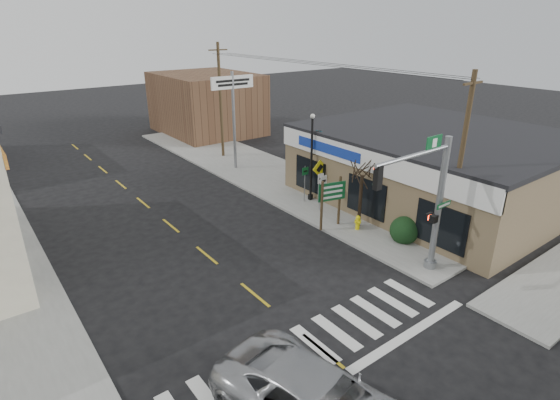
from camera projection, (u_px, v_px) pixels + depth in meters
ground at (323, 351)px, 14.39m from camera, size 140.00×140.00×0.00m
sidewalk_right at (291, 184)px, 29.00m from camera, size 6.00×38.00×0.13m
center_line at (207, 255)px, 20.30m from camera, size 0.12×56.00×0.01m
crosswalk at (315, 344)px, 14.68m from camera, size 11.00×2.20×0.01m
thrift_store at (436, 167)px, 26.17m from camera, size 12.00×14.00×4.00m
bldg_distant_right at (207, 103)px, 42.20m from camera, size 8.00×10.00×5.60m
traffic_signal_pole at (431, 194)px, 17.34m from camera, size 4.73×0.38×6.00m
guide_sign at (331, 196)px, 22.14m from camera, size 1.52×0.13×2.66m
fire_hydrant at (358, 222)px, 22.40m from camera, size 0.24×0.24×0.77m
ped_crossing_sign at (319, 174)px, 25.18m from camera, size 1.04×0.07×2.66m
lamp_post at (312, 151)px, 25.31m from camera, size 0.67×0.53×5.17m
dance_center_sign at (233, 97)px, 30.21m from camera, size 3.23×0.20×6.86m
bare_tree at (363, 166)px, 21.70m from camera, size 2.11×2.11×4.21m
shrub_front at (404, 230)px, 21.23m from camera, size 1.40×1.40×1.05m
shrub_back at (372, 202)px, 24.89m from camera, size 1.07×1.07×0.80m
utility_pole_near at (460, 165)px, 18.81m from camera, size 1.42×0.21×8.19m
utility_pole_far at (221, 100)px, 33.41m from camera, size 1.50×0.22×8.62m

